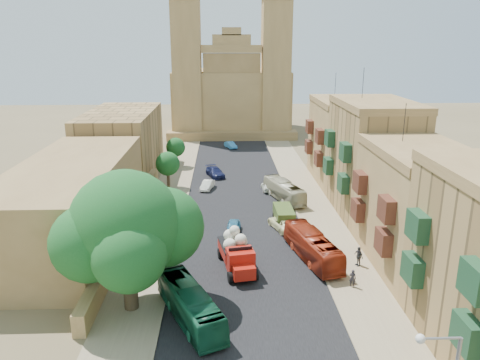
{
  "coord_description": "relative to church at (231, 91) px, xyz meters",
  "views": [
    {
      "loc": [
        -2.11,
        -29.18,
        20.41
      ],
      "look_at": [
        0.0,
        26.0,
        4.0
      ],
      "focal_mm": 35.0,
      "sensor_mm": 36.0,
      "label": 1
    }
  ],
  "objects": [
    {
      "name": "street_tree_b",
      "position": [
        -10.0,
        -54.61,
        -6.57
      ],
      "size": [
        2.87,
        2.87,
        4.42
      ],
      "color": "#3C2E1E",
      "rests_on": "ground"
    },
    {
      "name": "red_truck",
      "position": [
        -0.89,
        -68.22,
        -7.81
      ],
      "size": [
        3.69,
        6.97,
        3.89
      ],
      "color": "#B1180D",
      "rests_on": "ground"
    },
    {
      "name": "ficus_tree",
      "position": [
        -9.4,
        -74.61,
        -2.82
      ],
      "size": [
        11.33,
        10.42,
        11.33
      ],
      "color": "#3C2E1E",
      "rests_on": "ground"
    },
    {
      "name": "street_tree_a",
      "position": [
        -10.0,
        -66.61,
        -6.04
      ],
      "size": [
        3.37,
        3.37,
        5.19
      ],
      "color": "#3C2E1E",
      "rests_on": "ground"
    },
    {
      "name": "street_tree_c",
      "position": [
        -10.0,
        -42.61,
        -5.96
      ],
      "size": [
        3.46,
        3.46,
        5.31
      ],
      "color": "#3C2E1E",
      "rests_on": "ground"
    },
    {
      "name": "kerb_east",
      "position": [
        7.0,
        -48.61,
        -9.46
      ],
      "size": [
        0.25,
        140.0,
        0.12
      ],
      "primitive_type": "cube",
      "color": "#8A785A",
      "rests_on": "ground"
    },
    {
      "name": "pedestrian_a",
      "position": [
        8.99,
        -71.97,
        -8.71
      ],
      "size": [
        0.69,
        0.59,
        1.61
      ],
      "primitive_type": "imported",
      "rotation": [
        0.0,
        0.0,
        2.72
      ],
      "color": "#26242B",
      "rests_on": "ground"
    },
    {
      "name": "townhouse_b",
      "position": [
        15.95,
        -67.61,
        -3.86
      ],
      "size": [
        9.0,
        14.0,
        14.9
      ],
      "color": "olive",
      "rests_on": "ground"
    },
    {
      "name": "townhouse_d",
      "position": [
        15.95,
        -39.61,
        -3.36
      ],
      "size": [
        9.0,
        14.0,
        15.9
      ],
      "color": "olive",
      "rests_on": "ground"
    },
    {
      "name": "church",
      "position": [
        0.0,
        0.0,
        0.0
      ],
      "size": [
        28.0,
        22.5,
        36.3
      ],
      "color": "olive",
      "rests_on": "ground"
    },
    {
      "name": "west_building_low",
      "position": [
        -18.0,
        -60.61,
        -5.32
      ],
      "size": [
        10.0,
        28.0,
        8.4
      ],
      "primitive_type": "cube",
      "color": "olive",
      "rests_on": "ground"
    },
    {
      "name": "car_blue_b",
      "position": [
        -0.5,
        -16.73,
        -8.89
      ],
      "size": [
        2.67,
        4.01,
        1.25
      ],
      "primitive_type": "imported",
      "rotation": [
        0.0,
        0.0,
        0.39
      ],
      "color": "#3688C3",
      "rests_on": "ground"
    },
    {
      "name": "townhouse_c",
      "position": [
        15.95,
        -53.61,
        -2.61
      ],
      "size": [
        9.0,
        14.0,
        17.4
      ],
      "color": "#9D7A47",
      "rests_on": "ground"
    },
    {
      "name": "kerb_west",
      "position": [
        -7.0,
        -48.61,
        -9.46
      ],
      "size": [
        0.25,
        140.0,
        0.12
      ],
      "primitive_type": "cube",
      "color": "#8A785A",
      "rests_on": "ground"
    },
    {
      "name": "car_white_b",
      "position": [
        4.2,
        -44.6,
        -8.88
      ],
      "size": [
        1.68,
        3.81,
        1.28
      ],
      "primitive_type": "imported",
      "rotation": [
        0.0,
        0.0,
        3.19
      ],
      "color": "silver",
      "rests_on": "ground"
    },
    {
      "name": "street_tree_d",
      "position": [
        -10.0,
        -30.61,
        -6.21
      ],
      "size": [
        3.22,
        3.22,
        4.95
      ],
      "color": "#3C2E1E",
      "rests_on": "ground"
    },
    {
      "name": "bus_red_east",
      "position": [
        6.5,
        -66.57,
        -8.16
      ],
      "size": [
        4.45,
        9.97,
        2.7
      ],
      "primitive_type": "imported",
      "rotation": [
        0.0,
        0.0,
        3.37
      ],
      "color": "maroon",
      "rests_on": "ground"
    },
    {
      "name": "bus_cream_east",
      "position": [
        6.03,
        -48.67,
        -8.24
      ],
      "size": [
        4.91,
        9.38,
        2.55
      ],
      "primitive_type": "imported",
      "rotation": [
        0.0,
        0.0,
        3.46
      ],
      "color": "#BBB592",
      "rests_on": "ground"
    },
    {
      "name": "sidewalk_west",
      "position": [
        -9.5,
        -48.61,
        -9.51
      ],
      "size": [
        5.0,
        140.0,
        0.01
      ],
      "primitive_type": "cube",
      "color": "#8A785A",
      "rests_on": "ground"
    },
    {
      "name": "west_building_mid",
      "position": [
        -18.0,
        -34.61,
        -4.52
      ],
      "size": [
        10.0,
        22.0,
        10.0
      ],
      "primitive_type": "cube",
      "color": "#9D7A47",
      "rests_on": "ground"
    },
    {
      "name": "olive_pickup",
      "position": [
        4.92,
        -57.2,
        -8.58
      ],
      "size": [
        2.2,
        4.67,
        1.91
      ],
      "color": "#3D511E",
      "rests_on": "ground"
    },
    {
      "name": "car_white_a",
      "position": [
        -4.35,
        -43.64,
        -8.89
      ],
      "size": [
        2.15,
        3.99,
        1.25
      ],
      "primitive_type": "imported",
      "rotation": [
        0.0,
        0.0,
        -0.23
      ],
      "color": "white",
      "rests_on": "ground"
    },
    {
      "name": "car_blue_a",
      "position": [
        -1.0,
        -59.65,
        -8.88
      ],
      "size": [
        1.83,
        3.82,
        1.26
      ],
      "primitive_type": "imported",
      "rotation": [
        0.0,
        0.0,
        -0.09
      ],
      "color": "teal",
      "rests_on": "ground"
    },
    {
      "name": "west_wall",
      "position": [
        -12.5,
        -58.61,
        -8.62
      ],
      "size": [
        1.0,
        40.0,
        1.8
      ],
      "primitive_type": "cube",
      "color": "olive",
      "rests_on": "ground"
    },
    {
      "name": "bus_green_north",
      "position": [
        -4.7,
        -76.49,
        -8.19
      ],
      "size": [
        5.94,
        9.62,
        2.66
      ],
      "primitive_type": "imported",
      "rotation": [
        0.0,
        0.0,
        0.42
      ],
      "color": "#124F33",
      "rests_on": "ground"
    },
    {
      "name": "sidewalk_east",
      "position": [
        9.5,
        -48.61,
        -9.51
      ],
      "size": [
        5.0,
        140.0,
        0.01
      ],
      "primitive_type": "cube",
      "color": "#8A785A",
      "rests_on": "ground"
    },
    {
      "name": "car_cream",
      "position": [
        4.64,
        -58.78,
        -8.85
      ],
      "size": [
        3.59,
        5.26,
        1.34
      ],
      "primitive_type": "imported",
      "rotation": [
        0.0,
        0.0,
        3.46
      ],
      "color": "#FFF9B8",
      "rests_on": "ground"
    },
    {
      "name": "road_surface",
      "position": [
        0.0,
        -48.61,
        -9.51
      ],
      "size": [
        14.0,
        140.0,
        0.01
      ],
      "primitive_type": "cube",
      "color": "black",
      "rests_on": "ground"
    },
    {
      "name": "pedestrian_c",
      "position": [
        10.61,
        -68.04,
        -8.56
      ],
      "size": [
        0.87,
        1.22,
        1.91
      ],
      "primitive_type": "imported",
      "rotation": [
        0.0,
        0.0,
        5.12
      ],
      "color": "#3D3E41",
      "rests_on": "ground"
    },
    {
      "name": "car_dkblue",
      "position": [
        -3.32,
        -37.06,
        -8.8
      ],
      "size": [
        3.51,
        5.29,
        1.43
      ],
      "primitive_type": "imported",
      "rotation": [
        0.0,
        0.0,
        0.34
      ],
      "color": "#12183F",
      "rests_on": "ground"
    },
    {
      "name": "ground",
      "position": [
        0.0,
        -78.61,
        -9.52
      ],
      "size": [
        260.0,
        260.0,
        0.0
      ],
      "primitive_type": "plane",
      "color": "brown"
    }
  ]
}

